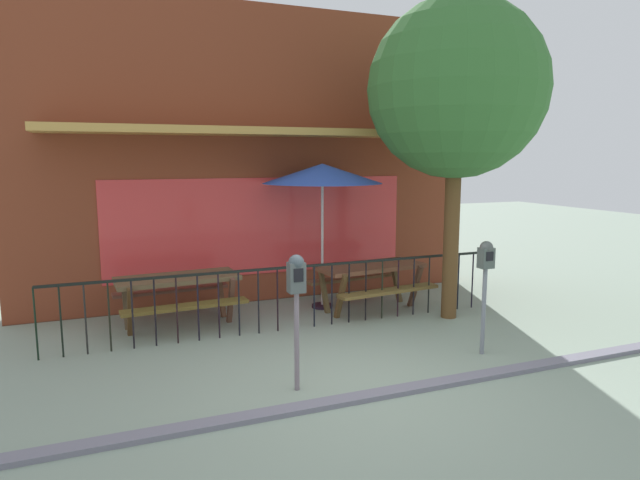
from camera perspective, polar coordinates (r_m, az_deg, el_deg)
ground at (r=6.45m, az=4.20°, el=-14.75°), size 40.00×40.00×0.00m
pub_storefront at (r=9.88m, az=-6.50°, el=8.58°), size 8.28×1.38×5.13m
patio_fence_front at (r=8.17m, az=-2.51°, el=-4.78°), size 6.98×0.04×0.97m
picnic_table_left at (r=8.60m, az=-14.57°, el=-4.73°), size 1.89×1.48×0.79m
picnic_table_right at (r=9.25m, az=5.25°, el=-3.55°), size 1.94×1.56×0.79m
patio_umbrella at (r=9.14m, az=0.24°, el=6.85°), size 2.00×2.00×2.45m
parking_meter_near at (r=5.93m, az=-2.47°, el=-4.86°), size 0.18×0.17×1.52m
parking_meter_far at (r=7.34m, az=16.85°, el=-2.73°), size 0.18×0.17×1.50m
street_tree at (r=8.86m, az=14.02°, el=14.91°), size 2.72×2.72×4.94m
curb_edge at (r=6.15m, az=5.75°, el=-15.97°), size 11.59×0.20×0.11m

